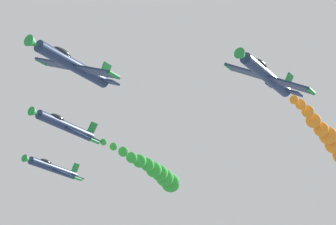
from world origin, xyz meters
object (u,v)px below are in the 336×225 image
object	(u,v)px
airplane_left_inner	(266,75)
airplane_right_inner	(65,126)
airplane_right_outer	(53,168)
airplane_lead	(72,64)

from	to	relation	value
airplane_left_inner	airplane_right_inner	size ratio (longest dim) A/B	1.00
airplane_left_inner	airplane_right_inner	bearing A→B (deg)	-2.88
airplane_right_inner	airplane_right_outer	bearing A→B (deg)	-43.61
airplane_lead	airplane_right_outer	size ratio (longest dim) A/B	1.00
airplane_lead	airplane_right_outer	bearing A→B (deg)	-45.36
airplane_right_outer	airplane_right_inner	bearing A→B (deg)	136.39
airplane_left_inner	airplane_right_inner	world-z (taller)	airplane_right_inner
airplane_right_outer	airplane_lead	bearing A→B (deg)	134.64
airplane_left_inner	airplane_right_inner	distance (m)	25.66
airplane_lead	airplane_left_inner	size ratio (longest dim) A/B	1.00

